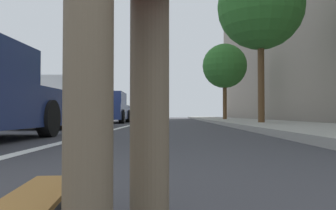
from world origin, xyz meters
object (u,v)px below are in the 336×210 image
at_px(skateboard, 33,202).
at_px(parked_car_far, 107,108).
at_px(street_tree_mid, 261,7).
at_px(parked_car_mid, 65,104).
at_px(traffic_light, 142,72).
at_px(street_tree_far, 225,66).

height_order(skateboard, parked_car_far, parked_car_far).
relative_size(skateboard, street_tree_mid, 0.15).
distance_m(skateboard, parked_car_far, 16.16).
relative_size(skateboard, parked_car_mid, 0.18).
xyz_separation_m(traffic_light, street_tree_mid, (-10.48, -5.02, 1.01)).
distance_m(skateboard, street_tree_mid, 12.22).
xyz_separation_m(skateboard, street_tree_mid, (10.99, -3.52, 4.03)).
bearing_deg(skateboard, parked_car_mid, 16.35).
xyz_separation_m(skateboard, parked_car_far, (15.92, 2.74, 0.61)).
xyz_separation_m(parked_car_mid, street_tree_mid, (1.29, -6.36, 3.41)).
bearing_deg(street_tree_far, street_tree_mid, 180.00).
xyz_separation_m(traffic_light, street_tree_far, (-1.82, -5.02, 0.14)).
bearing_deg(parked_car_far, street_tree_far, -59.22).
bearing_deg(parked_car_mid, skateboard, -163.65).
distance_m(traffic_light, street_tree_far, 5.34).
bearing_deg(street_tree_far, skateboard, 169.85).
bearing_deg(street_tree_far, traffic_light, 70.04).
xyz_separation_m(parked_car_far, street_tree_far, (3.72, -6.25, 2.54)).
bearing_deg(traffic_light, skateboard, -176.00).
bearing_deg(skateboard, traffic_light, 4.00).
bearing_deg(parked_car_far, skateboard, -170.25).
height_order(parked_car_far, traffic_light, traffic_light).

